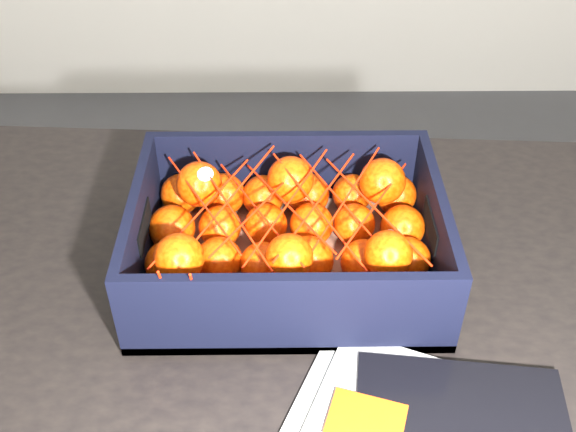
{
  "coord_description": "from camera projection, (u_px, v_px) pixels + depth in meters",
  "views": [
    {
      "loc": [
        -0.28,
        -0.65,
        1.35
      ],
      "look_at": [
        -0.27,
        -0.06,
        0.86
      ],
      "focal_mm": 42.56,
      "sensor_mm": 36.0,
      "label": 1
    }
  ],
  "objects": [
    {
      "name": "table",
      "position": [
        369.0,
        378.0,
        0.85
      ],
      "size": [
        1.25,
        0.87,
        0.75
      ],
      "color": "black",
      "rests_on": "ground"
    },
    {
      "name": "produce_crate",
      "position": [
        288.0,
        246.0,
        0.84
      ],
      "size": [
        0.37,
        0.28,
        0.12
      ],
      "color": "brown",
      "rests_on": "table"
    },
    {
      "name": "clementine_heap",
      "position": [
        286.0,
        237.0,
        0.83
      ],
      "size": [
        0.35,
        0.26,
        0.1
      ],
      "color": "#DD3804",
      "rests_on": "produce_crate"
    },
    {
      "name": "mesh_net",
      "position": [
        281.0,
        211.0,
        0.79
      ],
      "size": [
        0.31,
        0.25,
        0.09
      ],
      "color": "red",
      "rests_on": "clementine_heap"
    }
  ]
}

